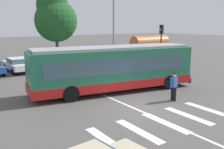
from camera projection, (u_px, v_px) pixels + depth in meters
name	position (u px, v px, depth m)	size (l,w,h in m)	color
ground_plane	(141.00, 108.00, 13.80)	(160.00, 160.00, 0.00)	#514F4C
city_transit_bus	(114.00, 68.00, 17.05)	(11.61, 4.35, 3.06)	black
pedestrian_crossing_street	(174.00, 85.00, 14.98)	(0.58, 0.35, 1.72)	black
parked_car_white	(18.00, 64.00, 24.01)	(2.01, 4.57, 1.35)	black
parked_car_teal	(47.00, 62.00, 25.11)	(2.23, 4.65, 1.35)	black
parked_car_silver	(70.00, 59.00, 27.22)	(1.89, 4.51, 1.35)	black
traffic_light_far_corner	(161.00, 39.00, 25.62)	(0.33, 0.32, 4.42)	#28282B
bus_stop_shelter	(150.00, 43.00, 27.58)	(4.52, 1.54, 3.25)	#28282B
twin_arm_street_lamp	(114.00, 14.00, 26.87)	(4.66, 0.32, 8.96)	#939399
background_tree_right	(55.00, 16.00, 29.69)	(5.00, 5.00, 8.48)	brown
crosswalk_painted_stripes	(165.00, 123.00, 11.81)	(6.96, 2.89, 0.01)	silver
lane_center_line	(116.00, 100.00, 15.25)	(0.16, 24.00, 0.01)	silver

